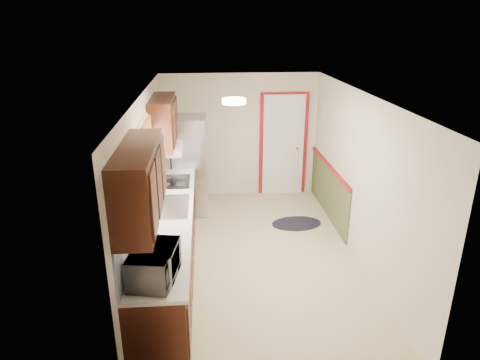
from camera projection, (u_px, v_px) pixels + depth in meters
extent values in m
cube|color=#C4B88A|center=(254.00, 256.00, 6.39)|extent=(3.20, 5.20, 0.12)
cube|color=white|center=(256.00, 95.00, 5.55)|extent=(3.20, 5.20, 0.12)
cube|color=beige|center=(240.00, 136.00, 8.31)|extent=(3.20, 0.10, 2.40)
cube|color=beige|center=(289.00, 285.00, 3.64)|extent=(3.20, 0.10, 2.40)
cube|color=beige|center=(146.00, 184.00, 5.86)|extent=(0.10, 5.20, 2.40)
cube|color=beige|center=(359.00, 178.00, 6.09)|extent=(0.10, 5.20, 2.40)
cube|color=#33140B|center=(170.00, 243.00, 5.86)|extent=(0.60, 4.00, 0.90)
cube|color=silver|center=(169.00, 211.00, 5.70)|extent=(0.63, 4.00, 0.04)
cube|color=#4F69C0|center=(144.00, 192.00, 5.57)|extent=(0.02, 4.00, 0.55)
cube|color=#33140B|center=(140.00, 183.00, 4.16)|extent=(0.35, 1.40, 0.75)
cube|color=#33140B|center=(163.00, 122.00, 6.68)|extent=(0.35, 1.20, 0.75)
cube|color=white|center=(143.00, 160.00, 5.52)|extent=(0.02, 1.00, 0.90)
cube|color=#CB4A26|center=(144.00, 133.00, 5.40)|extent=(0.05, 1.12, 0.24)
cube|color=#B7B7BC|center=(169.00, 207.00, 5.78)|extent=(0.52, 0.82, 0.02)
cube|color=white|center=(168.00, 148.00, 6.88)|extent=(0.45, 0.60, 0.15)
cube|color=maroon|center=(283.00, 145.00, 8.41)|extent=(0.94, 0.05, 2.08)
cube|color=white|center=(283.00, 146.00, 8.39)|extent=(0.80, 0.04, 2.00)
cube|color=#484F2C|center=(328.00, 191.00, 7.61)|extent=(0.02, 2.30, 0.90)
cube|color=maroon|center=(330.00, 166.00, 7.45)|extent=(0.04, 2.30, 0.06)
cylinder|color=#FFD88C|center=(234.00, 101.00, 5.36)|extent=(0.30, 0.30, 0.06)
imported|color=white|center=(154.00, 261.00, 4.10)|extent=(0.42, 0.64, 0.40)
cube|color=#B7B7BC|center=(187.00, 165.00, 7.64)|extent=(0.76, 0.71, 1.76)
cylinder|color=black|center=(172.00, 177.00, 7.29)|extent=(0.02, 0.02, 1.23)
ellipsoid|color=black|center=(296.00, 223.00, 7.41)|extent=(0.91, 0.64, 0.01)
cube|color=black|center=(173.00, 182.00, 6.67)|extent=(0.51, 0.61, 0.02)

